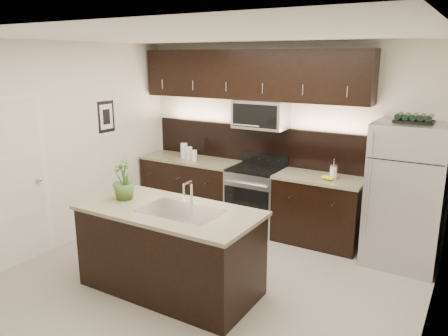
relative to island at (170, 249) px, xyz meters
name	(u,v)px	position (x,y,z in m)	size (l,w,h in m)	color
ground	(208,280)	(0.25, 0.37, -0.47)	(4.50, 4.50, 0.00)	gray
room_walls	(196,135)	(0.14, 0.33, 1.22)	(4.52, 4.02, 2.71)	silver
counter_run	(244,196)	(-0.21, 2.06, 0.00)	(3.51, 0.65, 0.94)	black
upper_fixtures	(251,83)	(-0.18, 2.20, 1.67)	(3.49, 0.40, 1.66)	black
island	(170,249)	(0.00, 0.00, 0.00)	(1.96, 0.96, 0.94)	black
sink_faucet	(181,209)	(0.15, 0.01, 0.48)	(0.84, 0.50, 0.28)	silver
refrigerator	(406,195)	(2.05, 2.00, 0.41)	(0.85, 0.76, 1.76)	#B2B2B7
wine_rack	(414,119)	(2.05, 2.00, 1.33)	(0.43, 0.27, 0.10)	black
plant	(124,179)	(-0.63, 0.00, 0.70)	(0.26, 0.26, 0.46)	#3B5A24
canisters	(188,153)	(-1.16, 1.97, 0.57)	(0.35, 0.18, 0.24)	silver
french_press	(333,172)	(1.14, 2.01, 0.57)	(0.09, 0.09, 0.27)	silver
bananas	(325,177)	(1.05, 1.98, 0.50)	(0.18, 0.14, 0.06)	gold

